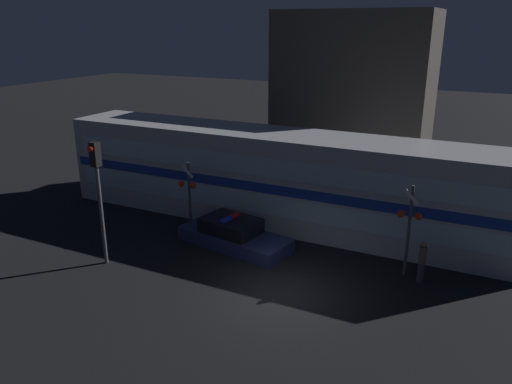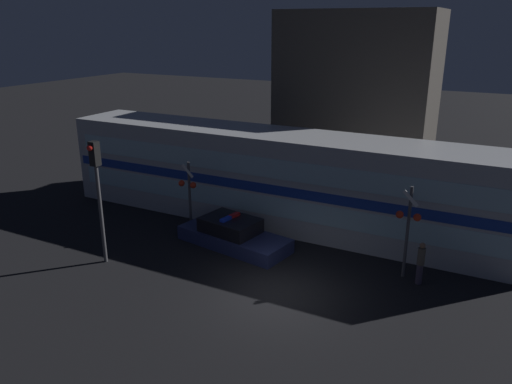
% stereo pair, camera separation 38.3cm
% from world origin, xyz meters
% --- Properties ---
extents(ground_plane, '(120.00, 120.00, 0.00)m').
position_xyz_m(ground_plane, '(0.00, 0.00, 0.00)').
color(ground_plane, black).
extents(train, '(21.04, 3.17, 4.20)m').
position_xyz_m(train, '(-2.94, 6.12, 2.10)').
color(train, '#B7BABF').
rests_on(train, ground_plane).
extents(police_car, '(5.01, 2.61, 1.29)m').
position_xyz_m(police_car, '(-3.35, 2.88, 0.47)').
color(police_car, navy).
rests_on(police_car, ground_plane).
extents(pedestrian, '(0.27, 0.27, 1.57)m').
position_xyz_m(pedestrian, '(4.11, 3.12, 0.81)').
color(pedestrian, '#3F384C').
rests_on(pedestrian, ground_plane).
extents(crossing_signal_near, '(0.87, 0.33, 3.46)m').
position_xyz_m(crossing_signal_near, '(3.51, 3.33, 2.09)').
color(crossing_signal_near, '#4C4C51').
rests_on(crossing_signal_near, ground_plane).
extents(crossing_signal_far, '(0.87, 0.33, 3.19)m').
position_xyz_m(crossing_signal_far, '(-5.75, 3.25, 1.94)').
color(crossing_signal_far, '#4C4C51').
rests_on(crossing_signal_far, ground_plane).
extents(traffic_light_corner, '(0.30, 0.46, 4.77)m').
position_xyz_m(traffic_light_corner, '(-6.99, -0.72, 3.29)').
color(traffic_light_corner, '#4C4C51').
rests_on(traffic_light_corner, ground_plane).
extents(building_left, '(8.47, 4.82, 9.50)m').
position_xyz_m(building_left, '(-1.84, 14.45, 4.75)').
color(building_left, '#47423D').
rests_on(building_left, ground_plane).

